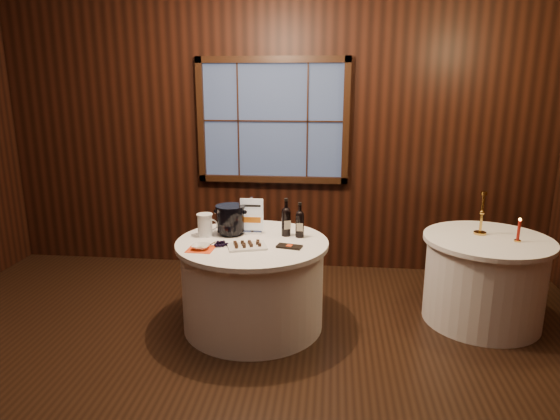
# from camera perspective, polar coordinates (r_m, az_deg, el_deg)

# --- Properties ---
(ground) EXTENTS (6.00, 6.00, 0.00)m
(ground) POSITION_cam_1_polar(r_m,az_deg,el_deg) (3.65, -5.67, -20.13)
(ground) COLOR black
(ground) RESTS_ON ground
(back_wall) EXTENTS (6.00, 0.10, 3.00)m
(back_wall) POSITION_cam_1_polar(r_m,az_deg,el_deg) (5.48, -0.82, 9.06)
(back_wall) COLOR black
(back_wall) RESTS_ON ground
(main_table) EXTENTS (1.28, 1.28, 0.77)m
(main_table) POSITION_cam_1_polar(r_m,az_deg,el_deg) (4.33, -3.12, -8.37)
(main_table) COLOR white
(main_table) RESTS_ON ground
(side_table) EXTENTS (1.08, 1.08, 0.77)m
(side_table) POSITION_cam_1_polar(r_m,az_deg,el_deg) (4.75, 22.28, -7.34)
(side_table) COLOR white
(side_table) RESTS_ON ground
(sign_stand) EXTENTS (0.20, 0.10, 0.32)m
(sign_stand) POSITION_cam_1_polar(r_m,az_deg,el_deg) (4.38, -3.22, -1.26)
(sign_stand) COLOR silver
(sign_stand) RESTS_ON main_table
(port_bottle_left) EXTENTS (0.08, 0.09, 0.33)m
(port_bottle_left) POSITION_cam_1_polar(r_m,az_deg,el_deg) (4.29, 0.70, -1.10)
(port_bottle_left) COLOR black
(port_bottle_left) RESTS_ON main_table
(port_bottle_right) EXTENTS (0.07, 0.08, 0.31)m
(port_bottle_right) POSITION_cam_1_polar(r_m,az_deg,el_deg) (4.26, 2.27, -1.40)
(port_bottle_right) COLOR black
(port_bottle_right) RESTS_ON main_table
(ice_bucket) EXTENTS (0.26, 0.26, 0.26)m
(ice_bucket) POSITION_cam_1_polar(r_m,az_deg,el_deg) (4.35, -5.68, -1.06)
(ice_bucket) COLOR black
(ice_bucket) RESTS_ON main_table
(chocolate_plate) EXTENTS (0.35, 0.29, 0.04)m
(chocolate_plate) POSITION_cam_1_polar(r_m,az_deg,el_deg) (4.03, -3.79, -4.06)
(chocolate_plate) COLOR white
(chocolate_plate) RESTS_ON main_table
(chocolate_box) EXTENTS (0.22, 0.14, 0.02)m
(chocolate_box) POSITION_cam_1_polar(r_m,az_deg,el_deg) (4.03, 1.07, -4.19)
(chocolate_box) COLOR black
(chocolate_box) RESTS_ON main_table
(grape_bunch) EXTENTS (0.19, 0.10, 0.04)m
(grape_bunch) POSITION_cam_1_polar(r_m,az_deg,el_deg) (4.07, -6.79, -3.91)
(grape_bunch) COLOR black
(grape_bunch) RESTS_ON main_table
(glass_pitcher) EXTENTS (0.18, 0.14, 0.20)m
(glass_pitcher) POSITION_cam_1_polar(r_m,az_deg,el_deg) (4.34, -8.55, -1.69)
(glass_pitcher) COLOR white
(glass_pitcher) RESTS_ON main_table
(orange_napkin) EXTENTS (0.22, 0.22, 0.00)m
(orange_napkin) POSITION_cam_1_polar(r_m,az_deg,el_deg) (4.04, -9.02, -4.42)
(orange_napkin) COLOR red
(orange_napkin) RESTS_ON main_table
(cracker_bowl) EXTENTS (0.15, 0.15, 0.03)m
(cracker_bowl) POSITION_cam_1_polar(r_m,az_deg,el_deg) (4.03, -9.03, -4.16)
(cracker_bowl) COLOR white
(cracker_bowl) RESTS_ON orange_napkin
(brass_candlestick) EXTENTS (0.11, 0.11, 0.38)m
(brass_candlestick) POSITION_cam_1_polar(r_m,az_deg,el_deg) (4.68, 22.02, -0.95)
(brass_candlestick) COLOR gold
(brass_candlestick) RESTS_ON side_table
(red_candle) EXTENTS (0.06, 0.06, 0.20)m
(red_candle) POSITION_cam_1_polar(r_m,az_deg,el_deg) (4.60, 25.60, -2.30)
(red_candle) COLOR gold
(red_candle) RESTS_ON side_table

